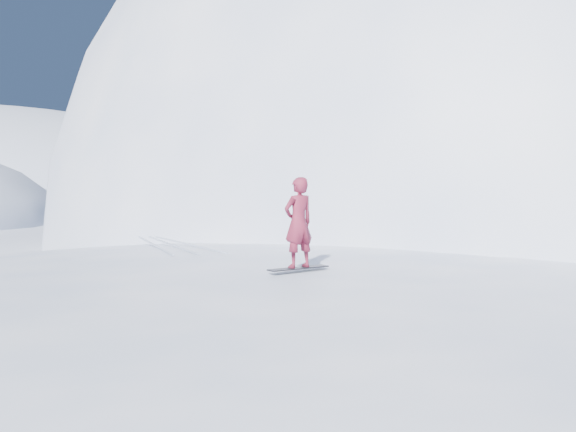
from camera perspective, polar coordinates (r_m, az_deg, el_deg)
The scene contains 8 objects.
ground at distance 14.70m, azimuth -3.35°, elevation -13.93°, with size 400.00×400.00×0.00m, color white.
near_ridge at distance 17.72m, azimuth -1.80°, elevation -10.97°, with size 36.00×28.00×4.80m, color white.
summit_peak at distance 46.93m, azimuth 18.20°, elevation -2.38°, with size 60.00×56.00×56.00m, color white.
peak_shoulder at distance 36.31m, azimuth 6.87°, elevation -3.79°, with size 28.00×24.00×18.00m, color white.
wind_bumps at distance 16.65m, azimuth -6.56°, elevation -11.92°, with size 16.00×14.40×1.00m.
snowboard at distance 14.03m, azimuth 0.94°, elevation -4.65°, with size 1.49×0.28×0.02m, color black.
snowboarder at distance 13.93m, azimuth 0.94°, elevation -0.58°, with size 0.72×0.47×1.97m, color maroon.
board_tracks at distance 19.79m, azimuth -10.42°, elevation -2.44°, with size 2.33×5.95×0.04m.
Camera 1 is at (-2.39, -13.86, 4.28)m, focal length 40.00 mm.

